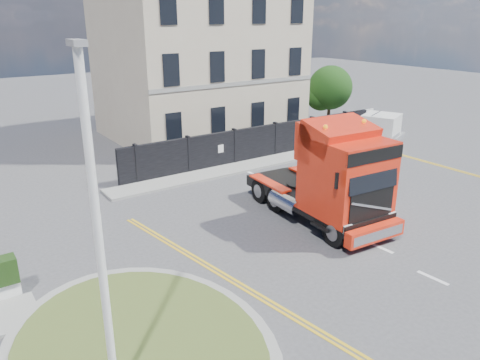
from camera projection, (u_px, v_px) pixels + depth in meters
ground at (278, 238)px, 18.19m from camera, size 120.00×120.00×0.00m
traffic_island at (140, 347)px, 12.09m from camera, size 6.80×6.80×0.17m
hoarding_fence at (269, 141)px, 28.35m from camera, size 18.80×0.25×2.00m
georgian_building at (198, 52)px, 32.30m from camera, size 12.30×10.30×12.80m
tree at (328, 90)px, 34.26m from camera, size 3.20×3.20×4.80m
pavement_far at (271, 161)px, 27.67m from camera, size 20.00×1.60×0.12m
truck at (334, 181)px, 18.76m from camera, size 3.15×7.34×4.30m
flatbed_pickup at (372, 129)px, 30.36m from camera, size 4.16×6.03×2.28m
lamppost_island at (99, 239)px, 9.11m from camera, size 0.24×0.48×7.81m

